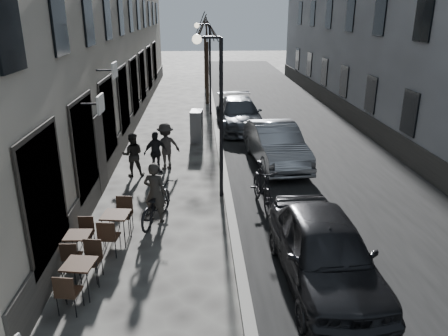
{
  "coord_description": "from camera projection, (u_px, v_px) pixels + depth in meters",
  "views": [
    {
      "loc": [
        -0.69,
        -7.13,
        5.74
      ],
      "look_at": [
        -0.05,
        3.72,
        1.8
      ],
      "focal_mm": 35.0,
      "sensor_mm": 36.0,
      "label": 1
    }
  ],
  "objects": [
    {
      "name": "cyclist_rider",
      "position": [
        155.0,
        192.0,
        12.32
      ],
      "size": [
        0.74,
        0.59,
        1.78
      ],
      "primitive_type": "imported",
      "rotation": [
        0.0,
        0.0,
        2.85
      ],
      "color": "#2A2724",
      "rests_on": "ground"
    },
    {
      "name": "tree_far",
      "position": [
        205.0,
        25.0,
        32.43
      ],
      "size": [
        2.4,
        2.4,
        5.7
      ],
      "color": "black",
      "rests_on": "ground"
    },
    {
      "name": "utility_cabinet",
      "position": [
        197.0,
        126.0,
        20.16
      ],
      "size": [
        0.62,
        0.99,
        1.42
      ],
      "primitive_type": "cube",
      "rotation": [
        0.0,
        0.0,
        -0.1
      ],
      "color": "#5A5A5C",
      "rests_on": "ground"
    },
    {
      "name": "car_mid",
      "position": [
        276.0,
        144.0,
        17.1
      ],
      "size": [
        2.13,
        4.97,
        1.59
      ],
      "primitive_type": "imported",
      "rotation": [
        0.0,
        0.0,
        0.09
      ],
      "color": "#93959B",
      "rests_on": "ground"
    },
    {
      "name": "streetlamp_near",
      "position": [
        216.0,
        100.0,
        13.23
      ],
      "size": [
        0.9,
        0.28,
        5.09
      ],
      "color": "black",
      "rests_on": "ground"
    },
    {
      "name": "bicycle",
      "position": [
        156.0,
        204.0,
        12.44
      ],
      "size": [
        1.29,
        2.19,
        1.09
      ],
      "primitive_type": "imported",
      "rotation": [
        0.0,
        0.0,
        2.85
      ],
      "color": "black",
      "rests_on": "ground"
    },
    {
      "name": "pedestrian_far",
      "position": [
        155.0,
        152.0,
        16.12
      ],
      "size": [
        0.99,
        0.82,
        1.58
      ],
      "primitive_type": "imported",
      "rotation": [
        0.0,
        0.0,
        0.57
      ],
      "color": "black",
      "rests_on": "ground"
    },
    {
      "name": "car_far",
      "position": [
        239.0,
        114.0,
        22.24
      ],
      "size": [
        2.32,
        5.3,
        1.52
      ],
      "primitive_type": "imported",
      "rotation": [
        0.0,
        0.0,
        0.04
      ],
      "color": "#3B3F46",
      "rests_on": "ground"
    },
    {
      "name": "bistro_set_a",
      "position": [
        80.0,
        275.0,
        9.21
      ],
      "size": [
        0.72,
        1.58,
        0.91
      ],
      "rotation": [
        0.0,
        0.0,
        -0.16
      ],
      "color": "black",
      "rests_on": "ground"
    },
    {
      "name": "pedestrian_mid",
      "position": [
        166.0,
        146.0,
        16.52
      ],
      "size": [
        1.33,
        1.11,
        1.78
      ],
      "primitive_type": "imported",
      "rotation": [
        0.0,
        0.0,
        3.6
      ],
      "color": "#2D2927",
      "rests_on": "ground"
    },
    {
      "name": "streetlamp_far",
      "position": [
        207.0,
        59.0,
        24.49
      ],
      "size": [
        0.9,
        0.28,
        5.09
      ],
      "color": "black",
      "rests_on": "ground"
    },
    {
      "name": "road",
      "position": [
        282.0,
        121.0,
        23.91
      ],
      "size": [
        7.3,
        60.0,
        0.0
      ],
      "primitive_type": "cube",
      "color": "black",
      "rests_on": "ground"
    },
    {
      "name": "ground",
      "position": [
        237.0,
        316.0,
        8.69
      ],
      "size": [
        120.0,
        120.0,
        0.0
      ],
      "primitive_type": "plane",
      "color": "#32302E",
      "rests_on": "ground"
    },
    {
      "name": "bistro_set_b",
      "position": [
        79.0,
        244.0,
        10.5
      ],
      "size": [
        0.6,
        1.43,
        0.84
      ],
      "rotation": [
        0.0,
        0.0,
        -0.05
      ],
      "color": "black",
      "rests_on": "ground"
    },
    {
      "name": "bistro_set_c",
      "position": [
        117.0,
        225.0,
        11.3
      ],
      "size": [
        0.75,
        1.68,
        0.97
      ],
      "rotation": [
        0.0,
        0.0,
        -0.13
      ],
      "color": "black",
      "rests_on": "ground"
    },
    {
      "name": "pedestrian_near",
      "position": [
        133.0,
        155.0,
        15.82
      ],
      "size": [
        0.83,
        0.67,
        1.61
      ],
      "primitive_type": "imported",
      "rotation": [
        0.0,
        0.0,
        3.23
      ],
      "color": "black",
      "rests_on": "ground"
    },
    {
      "name": "car_near",
      "position": [
        324.0,
        251.0,
        9.52
      ],
      "size": [
        1.99,
        4.73,
        1.6
      ],
      "primitive_type": "imported",
      "rotation": [
        0.0,
        0.0,
        0.02
      ],
      "color": "black",
      "rests_on": "ground"
    },
    {
      "name": "moped",
      "position": [
        262.0,
        187.0,
        13.26
      ],
      "size": [
        0.87,
        2.34,
        1.38
      ],
      "primitive_type": "imported",
      "rotation": [
        0.0,
        0.0,
        0.1
      ],
      "color": "black",
      "rests_on": "ground"
    },
    {
      "name": "tree_near",
      "position": [
        207.0,
        29.0,
        26.8
      ],
      "size": [
        2.4,
        2.4,
        5.7
      ],
      "color": "black",
      "rests_on": "ground"
    },
    {
      "name": "kerb",
      "position": [
        215.0,
        121.0,
        23.69
      ],
      "size": [
        0.25,
        60.0,
        0.12
      ],
      "primitive_type": "cube",
      "color": "slate",
      "rests_on": "ground"
    }
  ]
}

